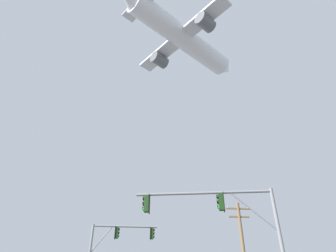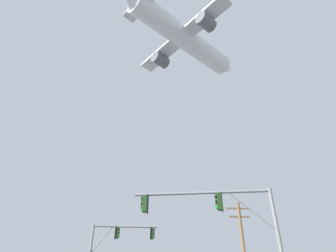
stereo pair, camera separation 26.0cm
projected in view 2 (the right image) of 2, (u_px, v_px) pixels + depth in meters
signal_pole_near at (224, 217)px, 14.82m from camera, size 7.46×1.53×6.39m
signal_pole_far at (114, 245)px, 23.18m from camera, size 5.51×0.52×6.55m
utility_pole at (244, 251)px, 22.68m from camera, size 2.20×0.28×8.34m
airplane at (184, 38)px, 55.39m from camera, size 25.61×20.78×8.02m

